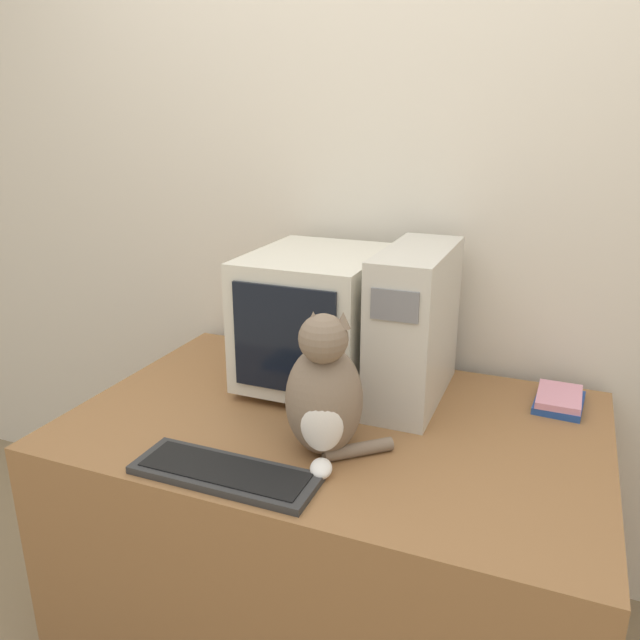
% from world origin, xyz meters
% --- Properties ---
extents(wall_back, '(7.00, 0.05, 2.50)m').
position_xyz_m(wall_back, '(0.00, 0.99, 1.25)').
color(wall_back, beige).
rests_on(wall_back, ground_plane).
extents(desk, '(1.42, 0.93, 0.75)m').
position_xyz_m(desk, '(0.00, 0.46, 0.37)').
color(desk, olive).
rests_on(desk, ground_plane).
extents(crt_monitor, '(0.37, 0.46, 0.41)m').
position_xyz_m(crt_monitor, '(-0.14, 0.67, 0.96)').
color(crt_monitor, beige).
rests_on(crt_monitor, desk).
extents(computer_tower, '(0.18, 0.45, 0.44)m').
position_xyz_m(computer_tower, '(0.16, 0.68, 0.97)').
color(computer_tower, beige).
rests_on(computer_tower, desk).
extents(keyboard, '(0.44, 0.15, 0.02)m').
position_xyz_m(keyboard, '(-0.13, 0.10, 0.76)').
color(keyboard, '#2D2D2D').
rests_on(keyboard, desk).
extents(cat, '(0.29, 0.27, 0.37)m').
position_xyz_m(cat, '(0.04, 0.28, 0.90)').
color(cat, '#7A6651').
rests_on(cat, desk).
extents(book_stack, '(0.14, 0.19, 0.04)m').
position_xyz_m(book_stack, '(0.57, 0.78, 0.77)').
color(book_stack, '#234793').
rests_on(book_stack, desk).
extents(pen, '(0.14, 0.01, 0.01)m').
position_xyz_m(pen, '(-0.27, 0.18, 0.75)').
color(pen, navy).
rests_on(pen, desk).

